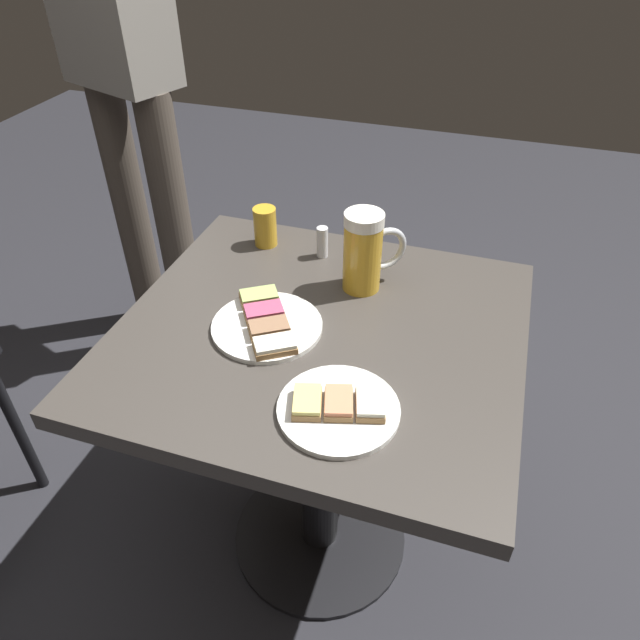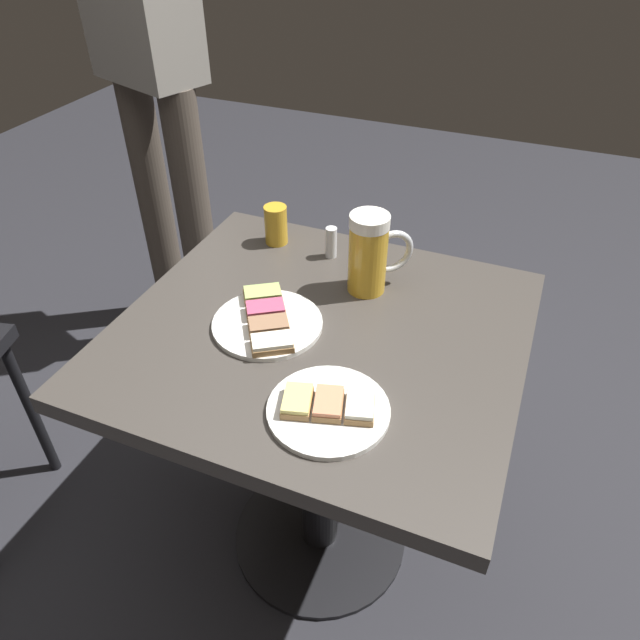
{
  "view_description": "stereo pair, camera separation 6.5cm",
  "coord_description": "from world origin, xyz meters",
  "px_view_note": "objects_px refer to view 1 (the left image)",
  "views": [
    {
      "loc": [
        0.26,
        -0.81,
        1.4
      ],
      "look_at": [
        0.0,
        0.0,
        0.72
      ],
      "focal_mm": 32.84,
      "sensor_mm": 36.0,
      "label": 1
    },
    {
      "loc": [
        0.32,
        -0.79,
        1.4
      ],
      "look_at": [
        0.0,
        0.0,
        0.72
      ],
      "focal_mm": 32.84,
      "sensor_mm": 36.0,
      "label": 2
    }
  ],
  "objects_px": {
    "plate_near": "(267,324)",
    "patron_standing": "(119,54)",
    "plate_far": "(338,407)",
    "beer_mug": "(365,251)",
    "beer_glass_small": "(265,227)",
    "salt_shaker": "(322,242)"
  },
  "relations": [
    {
      "from": "beer_glass_small",
      "to": "plate_far",
      "type": "bearing_deg",
      "value": -55.66
    },
    {
      "from": "patron_standing",
      "to": "plate_far",
      "type": "bearing_deg",
      "value": -24.09
    },
    {
      "from": "plate_far",
      "to": "patron_standing",
      "type": "bearing_deg",
      "value": 136.43
    },
    {
      "from": "plate_far",
      "to": "beer_mug",
      "type": "xyz_separation_m",
      "value": [
        -0.05,
        0.35,
        0.07
      ]
    },
    {
      "from": "beer_mug",
      "to": "patron_standing",
      "type": "height_order",
      "value": "patron_standing"
    },
    {
      "from": "beer_glass_small",
      "to": "salt_shaker",
      "type": "xyz_separation_m",
      "value": [
        0.14,
        -0.01,
        -0.01
      ]
    },
    {
      "from": "plate_near",
      "to": "salt_shaker",
      "type": "height_order",
      "value": "salt_shaker"
    },
    {
      "from": "plate_near",
      "to": "patron_standing",
      "type": "relative_size",
      "value": 0.12
    },
    {
      "from": "beer_glass_small",
      "to": "salt_shaker",
      "type": "bearing_deg",
      "value": -4.04
    },
    {
      "from": "beer_mug",
      "to": "salt_shaker",
      "type": "relative_size",
      "value": 2.38
    },
    {
      "from": "plate_far",
      "to": "beer_mug",
      "type": "relative_size",
      "value": 1.17
    },
    {
      "from": "beer_glass_small",
      "to": "patron_standing",
      "type": "xyz_separation_m",
      "value": [
        -0.58,
        0.4,
        0.23
      ]
    },
    {
      "from": "beer_mug",
      "to": "plate_near",
      "type": "bearing_deg",
      "value": -125.93
    },
    {
      "from": "plate_near",
      "to": "beer_mug",
      "type": "xyz_separation_m",
      "value": [
        0.14,
        0.19,
        0.07
      ]
    },
    {
      "from": "plate_far",
      "to": "patron_standing",
      "type": "distance_m",
      "value": 1.25
    },
    {
      "from": "patron_standing",
      "to": "plate_near",
      "type": "bearing_deg",
      "value": -24.83
    },
    {
      "from": "plate_far",
      "to": "beer_glass_small",
      "type": "distance_m",
      "value": 0.54
    },
    {
      "from": "plate_far",
      "to": "beer_mug",
      "type": "height_order",
      "value": "beer_mug"
    },
    {
      "from": "beer_glass_small",
      "to": "salt_shaker",
      "type": "height_order",
      "value": "beer_glass_small"
    },
    {
      "from": "plate_near",
      "to": "patron_standing",
      "type": "distance_m",
      "value": 1.01
    },
    {
      "from": "beer_glass_small",
      "to": "plate_near",
      "type": "bearing_deg",
      "value": -67.63
    },
    {
      "from": "beer_mug",
      "to": "beer_glass_small",
      "type": "relative_size",
      "value": 1.88
    }
  ]
}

